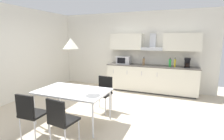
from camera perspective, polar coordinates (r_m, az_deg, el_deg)
name	(u,v)px	position (r m, az deg, el deg)	size (l,w,h in m)	color
ground_plane	(94,113)	(4.51, -5.83, -13.82)	(7.68, 7.79, 0.02)	beige
wall_back	(126,51)	(6.59, 4.72, 6.33)	(6.15, 0.10, 2.76)	silver
wall_left	(13,54)	(5.84, -29.53, 4.54)	(0.10, 6.23, 2.76)	silver
kitchen_counter	(150,79)	(6.16, 12.46, -2.75)	(3.03, 0.63, 0.92)	#333333
backsplash_tile	(153,58)	(6.33, 13.14, 3.99)	(3.01, 0.02, 0.48)	silver
upper_wall_cabinets	(153,42)	(6.14, 13.12, 8.82)	(3.01, 0.40, 0.56)	silver
microwave	(124,60)	(6.28, 3.86, 3.27)	(0.48, 0.35, 0.28)	#ADADB2
coffee_maker	(187,63)	(6.01, 23.36, 2.22)	(0.18, 0.19, 0.30)	black
bottle_yellow	(175,63)	(5.95, 19.85, 2.18)	(0.06, 0.06, 0.30)	yellow
bottle_green	(170,63)	(5.99, 18.39, 2.26)	(0.08, 0.08, 0.29)	green
bottle_brown	(144,62)	(6.11, 10.31, 2.72)	(0.08, 0.08, 0.27)	brown
dining_table	(73,92)	(3.89, -12.68, -7.07)	(1.52, 0.94, 0.73)	white
chair_far_right	(104,90)	(4.48, -2.71, -6.56)	(0.42, 0.42, 0.87)	black
chair_near_right	(61,118)	(3.12, -16.45, -14.71)	(0.44, 0.44, 0.87)	black
chair_near_left	(30,112)	(3.55, -25.22, -12.16)	(0.41, 0.41, 0.87)	black
pendant_lamp	(71,44)	(3.72, -13.31, 8.41)	(0.32, 0.32, 0.22)	silver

